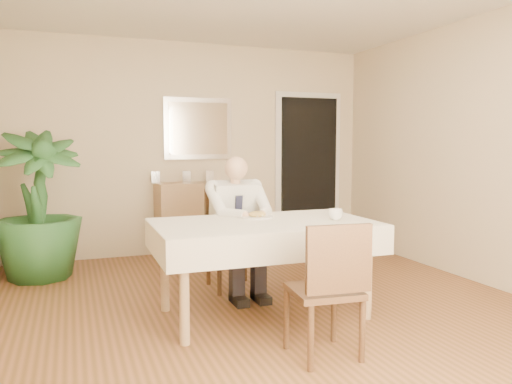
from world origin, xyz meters
name	(u,v)px	position (x,y,z in m)	size (l,w,h in m)	color
room	(272,152)	(0.00, 0.00, 1.30)	(5.00, 5.02, 2.60)	brown
doorway	(308,171)	(1.55, 2.46, 1.00)	(0.96, 0.07, 2.10)	white
mirror	(198,129)	(0.03, 2.47, 1.55)	(0.86, 0.04, 0.76)	silver
dining_table	(264,232)	(-0.07, -0.02, 0.67)	(1.72, 1.03, 0.75)	#9D7B4D
chair_far	(230,232)	(-0.07, 0.87, 0.53)	(0.49, 0.49, 0.93)	#472D16
chair_near	(330,283)	(0.01, -0.95, 0.49)	(0.45, 0.45, 0.88)	#472D16
seated_man	(240,219)	(-0.07, 0.57, 0.69)	(0.48, 0.72, 1.24)	white
plate	(257,217)	(-0.06, 0.17, 0.76)	(0.26, 0.26, 0.02)	white
food	(257,214)	(-0.06, 0.17, 0.78)	(0.14, 0.14, 0.06)	olive
knife	(264,216)	(-0.02, 0.11, 0.78)	(0.01, 0.01, 0.13)	silver
fork	(255,216)	(-0.10, 0.11, 0.78)	(0.01, 0.01, 0.13)	silver
coffee_mug	(335,214)	(0.49, -0.15, 0.80)	(0.11, 0.11, 0.09)	white
sideboard	(202,218)	(0.03, 2.32, 0.45)	(1.12, 0.38, 0.89)	#9D7B4D
photo_frame_left	(156,177)	(-0.53, 2.39, 0.96)	(0.10, 0.02, 0.14)	silver
photo_frame_center	(186,177)	(-0.16, 2.35, 0.96)	(0.10, 0.02, 0.14)	silver
photo_frame_right	(210,176)	(0.15, 2.39, 0.96)	(0.10, 0.02, 0.14)	silver
potted_palm	(38,205)	(-1.80, 1.79, 0.75)	(0.84, 0.84, 1.51)	#245424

